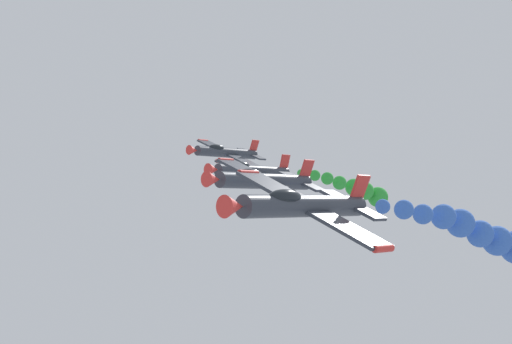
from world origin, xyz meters
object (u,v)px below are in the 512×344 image
(airplane_left_inner, at_px, (264,181))
(airplane_left_outer, at_px, (226,152))
(airplane_lead, at_px, (304,206))
(airplane_right_inner, at_px, (252,171))

(airplane_left_inner, bearing_deg, airplane_left_outer, -40.31)
(airplane_lead, distance_m, airplane_left_outer, 45.67)
(airplane_lead, relative_size, airplane_right_inner, 1.00)
(airplane_left_inner, height_order, airplane_left_outer, airplane_left_outer)
(airplane_left_inner, xyz_separation_m, airplane_right_inner, (10.92, -10.63, 1.33))
(airplane_lead, height_order, airplane_left_outer, airplane_left_outer)
(airplane_left_inner, xyz_separation_m, airplane_left_outer, (23.35, -19.80, 4.08))
(airplane_lead, bearing_deg, airplane_right_inner, -42.50)
(airplane_lead, height_order, airplane_right_inner, airplane_right_inner)
(airplane_right_inner, xyz_separation_m, airplane_left_outer, (12.42, -9.17, 2.75))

